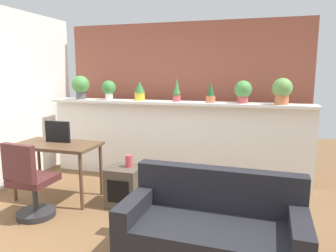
{
  "coord_description": "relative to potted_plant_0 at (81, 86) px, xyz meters",
  "views": [
    {
      "loc": [
        1.28,
        -2.68,
        1.68
      ],
      "look_at": [
        0.17,
        1.08,
        1.01
      ],
      "focal_mm": 33.68,
      "sensor_mm": 36.0,
      "label": 1
    }
  ],
  "objects": [
    {
      "name": "brick_wall_behind",
      "position": [
        1.58,
        0.68,
        -0.21
      ],
      "size": [
        4.11,
        0.1,
        2.5
      ],
      "primitive_type": "cube",
      "color": "#9E5442",
      "rests_on": "ground"
    },
    {
      "name": "potted_plant_5",
      "position": [
        2.61,
        0.06,
        -0.04
      ],
      "size": [
        0.25,
        0.25,
        0.33
      ],
      "color": "#B7474C",
      "rests_on": "plant_shelf"
    },
    {
      "name": "potted_plant_2",
      "position": [
        1.02,
        0.06,
        -0.06
      ],
      "size": [
        0.17,
        0.17,
        0.3
      ],
      "color": "gold",
      "rests_on": "plant_shelf"
    },
    {
      "name": "potted_plant_1",
      "position": [
        0.5,
        0.03,
        -0.04
      ],
      "size": [
        0.23,
        0.23,
        0.31
      ],
      "color": "silver",
      "rests_on": "plant_shelf"
    },
    {
      "name": "desk",
      "position": [
        0.31,
        -1.13,
        -0.79
      ],
      "size": [
        1.1,
        0.6,
        0.75
      ],
      "color": "brown",
      "rests_on": "ground"
    },
    {
      "name": "plant_shelf",
      "position": [
        1.58,
        0.04,
        -0.24
      ],
      "size": [
        4.11,
        0.36,
        0.04
      ],
      "primitive_type": "cube",
      "color": "white",
      "rests_on": "divider_wall"
    },
    {
      "name": "potted_plant_0",
      "position": [
        0.0,
        0.0,
        0.0
      ],
      "size": [
        0.29,
        0.29,
        0.39
      ],
      "color": "#4C4C51",
      "rests_on": "plant_shelf"
    },
    {
      "name": "tv_monitor",
      "position": [
        0.27,
        -1.05,
        -0.56
      ],
      "size": [
        0.36,
        0.04,
        0.29
      ],
      "primitive_type": "cube",
      "color": "black",
      "rests_on": "desk"
    },
    {
      "name": "potted_plant_6",
      "position": [
        3.14,
        0.01,
        -0.02
      ],
      "size": [
        0.27,
        0.27,
        0.37
      ],
      "color": "#C66B42",
      "rests_on": "plant_shelf"
    },
    {
      "name": "ground_plane",
      "position": [
        1.58,
        -1.92,
        -1.46
      ],
      "size": [
        12.0,
        12.0,
        0.0
      ],
      "primitive_type": "plane",
      "color": "brown"
    },
    {
      "name": "office_chair",
      "position": [
        0.38,
        -1.76,
        -1.07
      ],
      "size": [
        0.47,
        0.47,
        0.91
      ],
      "color": "#262628",
      "rests_on": "ground"
    },
    {
      "name": "side_cube_shelf",
      "position": [
        1.26,
        -1.11,
        -1.21
      ],
      "size": [
        0.4,
        0.41,
        0.5
      ],
      "color": "#4C4238",
      "rests_on": "ground"
    },
    {
      "name": "potted_plant_4",
      "position": [
        2.15,
        0.01,
        -0.08
      ],
      "size": [
        0.14,
        0.14,
        0.31
      ],
      "color": "#C66B42",
      "rests_on": "plant_shelf"
    },
    {
      "name": "couch",
      "position": [
        2.51,
        -2.03,
        -1.17
      ],
      "size": [
        1.58,
        0.81,
        0.8
      ],
      "color": "black",
      "rests_on": "ground"
    },
    {
      "name": "divider_wall",
      "position": [
        1.58,
        0.08,
        -0.86
      ],
      "size": [
        4.11,
        0.16,
        1.2
      ],
      "primitive_type": "cube",
      "color": "white",
      "rests_on": "ground"
    },
    {
      "name": "vase_on_shelf",
      "position": [
        1.31,
        -1.07,
        -0.88
      ],
      "size": [
        0.09,
        0.09,
        0.15
      ],
      "primitive_type": "cylinder",
      "color": "#CC3D47",
      "rests_on": "side_cube_shelf"
    },
    {
      "name": "potted_plant_3",
      "position": [
        1.63,
        0.04,
        -0.07
      ],
      "size": [
        0.12,
        0.12,
        0.35
      ],
      "color": "#B7474C",
      "rests_on": "plant_shelf"
    }
  ]
}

